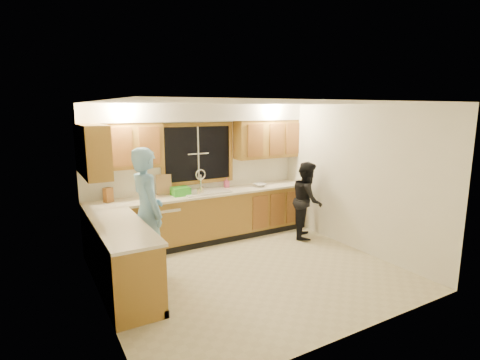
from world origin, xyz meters
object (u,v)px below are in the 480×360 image
at_px(sink, 205,195).
at_px(knife_block, 108,195).
at_px(soap_bottle, 227,183).
at_px(dish_crate, 180,191).
at_px(man, 148,213).
at_px(woman, 307,200).
at_px(bowl, 260,185).
at_px(stove, 133,276).
at_px(dishwasher, 161,226).

distance_m(sink, knife_block, 1.69).
relative_size(sink, soap_bottle, 4.52).
bearing_deg(dish_crate, man, -133.07).
bearing_deg(man, sink, -60.91).
relative_size(man, woman, 1.30).
bearing_deg(bowl, stove, -149.14).
xyz_separation_m(sink, knife_block, (-1.67, 0.12, 0.17)).
bearing_deg(bowl, man, -161.03).
relative_size(sink, stove, 0.96).
distance_m(sink, soap_bottle, 0.59).
distance_m(stove, soap_bottle, 3.14).
distance_m(stove, dish_crate, 2.32).
relative_size(knife_block, bowl, 1.02).
height_order(stove, soap_bottle, soap_bottle).
bearing_deg(man, dishwasher, -33.53).
bearing_deg(man, dish_crate, -48.45).
bearing_deg(soap_bottle, bowl, -21.94).
distance_m(stove, man, 1.14).
xyz_separation_m(dishwasher, stove, (-0.95, -1.81, 0.04)).
bearing_deg(knife_block, woman, -40.91).
bearing_deg(man, soap_bottle, -64.95).
xyz_separation_m(dish_crate, bowl, (1.63, -0.06, -0.04)).
bearing_deg(stove, soap_bottle, 40.65).
height_order(dishwasher, woman, woman).
xyz_separation_m(man, dish_crate, (0.86, 0.92, 0.04)).
bearing_deg(dishwasher, bowl, -1.29).
distance_m(man, woman, 3.10).
height_order(sink, woman, woman).
xyz_separation_m(sink, woman, (1.76, -0.77, -0.14)).
xyz_separation_m(knife_block, soap_bottle, (2.22, 0.07, -0.02)).
distance_m(dishwasher, dish_crate, 0.69).
bearing_deg(stove, dishwasher, 62.31).
relative_size(knife_block, soap_bottle, 1.25).
relative_size(stove, soap_bottle, 4.73).
xyz_separation_m(dishwasher, dish_crate, (0.38, 0.02, 0.58)).
height_order(man, bowl, man).
bearing_deg(knife_block, man, -98.05).
relative_size(dishwasher, soap_bottle, 4.31).
bearing_deg(woman, stove, 145.14).
relative_size(stove, knife_block, 3.79).
bearing_deg(sink, dish_crate, 179.63).
relative_size(stove, dish_crate, 2.99).
xyz_separation_m(man, woman, (3.09, 0.15, -0.22)).
distance_m(man, soap_bottle, 2.17).
bearing_deg(bowl, dish_crate, 177.79).
bearing_deg(sink, dishwasher, -179.01).
bearing_deg(dish_crate, sink, -0.37).
xyz_separation_m(soap_bottle, bowl, (0.61, -0.25, -0.07)).
xyz_separation_m(woman, dish_crate, (-2.23, 0.77, 0.26)).
relative_size(dishwasher, knife_block, 3.46).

